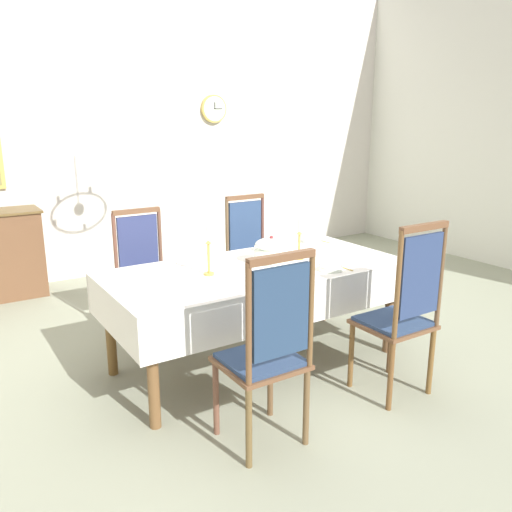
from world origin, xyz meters
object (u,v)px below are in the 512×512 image
at_px(chair_north_a, 145,273).
at_px(candlestick_west, 209,256).
at_px(chair_south_a, 267,350).
at_px(spoon_primary, 340,266).
at_px(dining_table, 256,277).
at_px(chair_north_b, 252,254).
at_px(bowl_near_right, 312,240).
at_px(mounted_clock, 214,109).
at_px(chair_south_b, 402,310).
at_px(soup_tureen, 271,250).
at_px(candlestick_east, 299,243).
at_px(bowl_far_left, 265,248).
at_px(spoon_secondary, 320,240).

xyz_separation_m(chair_north_a, candlestick_west, (0.13, -0.91, 0.33)).
xyz_separation_m(chair_south_a, spoon_primary, (1.02, 0.57, 0.17)).
distance_m(dining_table, chair_north_b, 1.06).
distance_m(bowl_near_right, mounted_clock, 2.82).
xyz_separation_m(chair_south_b, bowl_near_right, (0.27, 1.29, 0.18)).
bearing_deg(spoon_primary, soup_tureen, 136.19).
distance_m(bowl_near_right, spoon_primary, 0.78).
xyz_separation_m(dining_table, candlestick_east, (0.39, 0.00, 0.20)).
height_order(soup_tureen, bowl_far_left, soup_tureen).
xyz_separation_m(chair_north_b, spoon_primary, (-0.03, -1.24, 0.19)).
distance_m(chair_south_a, spoon_primary, 1.18).
distance_m(chair_south_b, chair_north_b, 1.82).
bearing_deg(chair_north_a, spoon_primary, 129.34).
relative_size(chair_north_b, bowl_far_left, 6.58).
relative_size(chair_south_a, spoon_secondary, 6.48).
distance_m(chair_south_a, candlestick_east, 1.31).
relative_size(chair_north_b, soup_tureen, 4.19).
distance_m(soup_tureen, mounted_clock, 3.29).
bearing_deg(chair_north_b, chair_north_a, 0.11).
height_order(candlestick_west, candlestick_east, candlestick_west).
xyz_separation_m(soup_tureen, mounted_clock, (1.11, 2.92, 1.05)).
xyz_separation_m(spoon_primary, mounted_clock, (0.73, 3.25, 1.15)).
distance_m(chair_south_a, mounted_clock, 4.41).
height_order(chair_south_a, spoon_secondary, chair_south_a).
bearing_deg(spoon_primary, bowl_near_right, 64.79).
height_order(bowl_near_right, spoon_primary, bowl_near_right).
xyz_separation_m(soup_tureen, bowl_near_right, (0.68, 0.38, -0.08)).
relative_size(chair_south_a, bowl_far_left, 6.81).
distance_m(chair_north_a, candlestick_west, 0.97).
relative_size(bowl_near_right, spoon_primary, 0.92).
distance_m(chair_south_a, soup_tureen, 1.15).
relative_size(dining_table, bowl_far_left, 12.76).
bearing_deg(mounted_clock, chair_south_b, -100.39).
relative_size(soup_tureen, spoon_secondary, 1.49).
distance_m(dining_table, mounted_clock, 3.40).
bearing_deg(chair_north_b, bowl_near_right, 117.36).
distance_m(candlestick_east, mounted_clock, 3.21).
bearing_deg(chair_north_a, chair_south_b, 120.00).
bearing_deg(dining_table, candlestick_west, 180.00).
height_order(spoon_secondary, mounted_clock, mounted_clock).
xyz_separation_m(candlestick_east, spoon_primary, (0.12, -0.34, -0.12)).
xyz_separation_m(chair_south_b, candlestick_east, (-0.15, 0.91, 0.28)).
xyz_separation_m(chair_south_b, spoon_primary, (-0.03, 0.58, 0.16)).
height_order(chair_north_a, chair_north_b, chair_north_b).
relative_size(chair_south_a, chair_north_a, 1.06).
height_order(chair_north_b, soup_tureen, chair_north_b).
bearing_deg(soup_tureen, dining_table, -180.00).
bearing_deg(candlestick_west, bowl_near_right, 17.48).
distance_m(chair_south_a, candlestick_west, 0.97).
relative_size(spoon_primary, spoon_secondary, 1.00).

